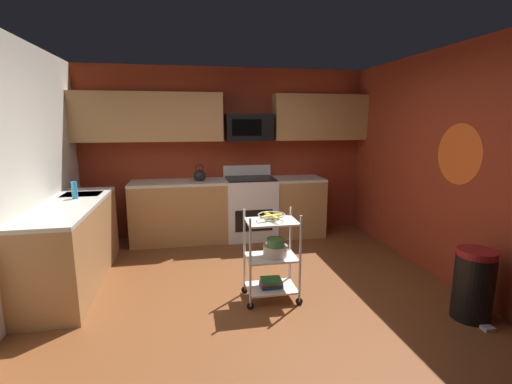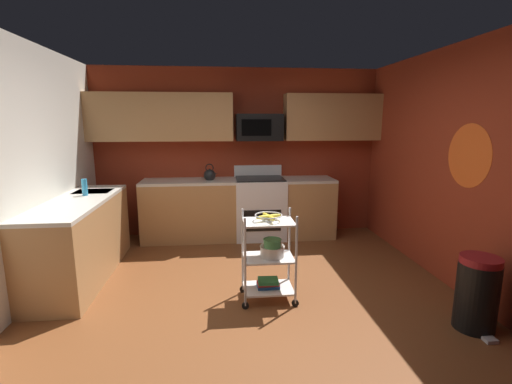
% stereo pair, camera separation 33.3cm
% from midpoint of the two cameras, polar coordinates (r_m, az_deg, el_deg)
% --- Properties ---
extents(floor, '(4.40, 4.80, 0.04)m').
position_cam_midpoint_polar(floor, '(3.83, 1.92, -17.17)').
color(floor, brown).
rests_on(floor, ground).
extents(wall_back, '(4.52, 0.06, 2.60)m').
position_cam_midpoint_polar(wall_back, '(5.82, -1.25, 6.18)').
color(wall_back, maroon).
rests_on(wall_back, ground).
extents(wall_right, '(0.06, 4.80, 2.60)m').
position_cam_midpoint_polar(wall_right, '(4.33, 32.80, 2.74)').
color(wall_right, maroon).
rests_on(wall_right, ground).
extents(wall_flower_decal, '(0.00, 0.65, 0.65)m').
position_cam_midpoint_polar(wall_flower_decal, '(4.33, 32.31, 4.80)').
color(wall_flower_decal, '#E5591E').
extents(counter_run, '(3.66, 2.55, 0.92)m').
position_cam_midpoint_polar(counter_run, '(5.12, -9.09, -4.15)').
color(counter_run, '#B27F4C').
rests_on(counter_run, ground).
extents(oven_range, '(0.76, 0.65, 1.10)m').
position_cam_midpoint_polar(oven_range, '(5.66, 2.27, -2.39)').
color(oven_range, white).
rests_on(oven_range, ground).
extents(upper_cabinets, '(4.40, 0.33, 0.70)m').
position_cam_midpoint_polar(upper_cabinets, '(5.60, -1.85, 11.63)').
color(upper_cabinets, '#B27F4C').
extents(microwave, '(0.70, 0.39, 0.40)m').
position_cam_midpoint_polar(microwave, '(5.61, 2.21, 10.09)').
color(microwave, black).
extents(rolling_cart, '(0.56, 0.38, 0.91)m').
position_cam_midpoint_polar(rolling_cart, '(3.70, 4.56, -10.22)').
color(rolling_cart, silver).
rests_on(rolling_cart, ground).
extents(fruit_bowl, '(0.27, 0.27, 0.07)m').
position_cam_midpoint_polar(fruit_bowl, '(3.57, 4.66, -3.87)').
color(fruit_bowl, silver).
rests_on(fruit_bowl, rolling_cart).
extents(mixing_bowl_large, '(0.25, 0.25, 0.11)m').
position_cam_midpoint_polar(mixing_bowl_large, '(3.69, 5.18, -9.21)').
color(mixing_bowl_large, silver).
rests_on(mixing_bowl_large, rolling_cart).
extents(mixing_bowl_small, '(0.18, 0.18, 0.08)m').
position_cam_midpoint_polar(mixing_bowl_small, '(3.62, 5.23, -7.95)').
color(mixing_bowl_small, '#387F4C').
rests_on(mixing_bowl_small, rolling_cart).
extents(book_stack, '(0.23, 0.18, 0.09)m').
position_cam_midpoint_polar(book_stack, '(3.81, 4.49, -14.11)').
color(book_stack, '#1E4C8C').
rests_on(book_stack, rolling_cart).
extents(kettle, '(0.21, 0.18, 0.26)m').
position_cam_midpoint_polar(kettle, '(5.50, -5.55, 2.68)').
color(kettle, black).
rests_on(kettle, counter_run).
extents(dish_soap_bottle, '(0.06, 0.06, 0.20)m').
position_cam_midpoint_polar(dish_soap_bottle, '(4.71, -23.48, 0.67)').
color(dish_soap_bottle, '#2D8CBF').
rests_on(dish_soap_bottle, counter_run).
extents(trash_can, '(0.34, 0.42, 0.66)m').
position_cam_midpoint_polar(trash_can, '(3.87, 33.53, -13.14)').
color(trash_can, black).
rests_on(trash_can, ground).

